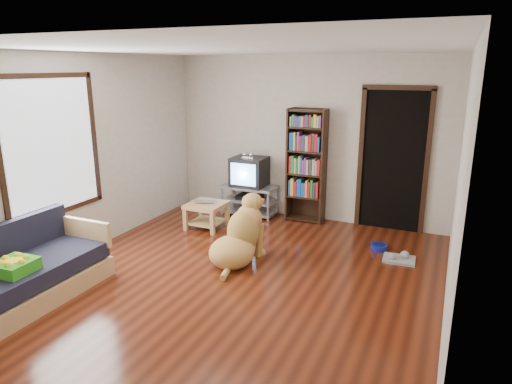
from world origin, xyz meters
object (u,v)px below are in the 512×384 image
at_px(dog, 240,237).
at_px(coffee_table, 206,211).
at_px(dog_bowl, 379,247).
at_px(bookshelf, 307,160).
at_px(tv_stand, 250,199).
at_px(crt_tv, 250,171).
at_px(green_cushion, 14,266).
at_px(laptop, 205,203).
at_px(grey_rag, 399,259).
at_px(sofa, 24,277).

bearing_deg(dog, coffee_table, 137.90).
bearing_deg(dog_bowl, dog, -144.96).
bearing_deg(bookshelf, dog_bowl, -31.39).
relative_size(tv_stand, crt_tv, 1.55).
distance_m(green_cushion, dog_bowl, 4.42).
xyz_separation_m(laptop, coffee_table, (0.00, 0.03, -0.13)).
bearing_deg(grey_rag, sofa, -143.00).
relative_size(laptop, bookshelf, 0.18).
distance_m(dog_bowl, sofa, 4.37).
relative_size(bookshelf, sofa, 1.00).
bearing_deg(tv_stand, laptop, -109.30).
xyz_separation_m(grey_rag, coffee_table, (-2.89, 0.07, 0.27)).
distance_m(grey_rag, crt_tv, 2.85).
height_order(laptop, bookshelf, bookshelf).
bearing_deg(laptop, green_cushion, -124.27).
relative_size(dog_bowl, dog, 0.20).
bearing_deg(crt_tv, tv_stand, -90.00).
height_order(green_cushion, grey_rag, green_cushion).
xyz_separation_m(sofa, dog, (1.67, 1.82, 0.07)).
bearing_deg(dog, tv_stand, 111.13).
relative_size(crt_tv, dog, 0.53).
distance_m(dog_bowl, tv_stand, 2.39).
bearing_deg(green_cushion, laptop, 76.60).
height_order(green_cushion, sofa, sofa).
xyz_separation_m(dog_bowl, grey_rag, (0.30, -0.25, -0.03)).
bearing_deg(dog, grey_rag, 24.46).
relative_size(crt_tv, sofa, 0.32).
relative_size(grey_rag, tv_stand, 0.44).
distance_m(green_cushion, dog, 2.54).
bearing_deg(green_cushion, grey_rag, 36.80).
height_order(crt_tv, coffee_table, crt_tv).
distance_m(bookshelf, sofa, 4.26).
distance_m(green_cushion, grey_rag, 4.48).
relative_size(laptop, grey_rag, 0.81).
xyz_separation_m(laptop, crt_tv, (0.32, 0.94, 0.33)).
bearing_deg(green_cushion, crt_tv, 74.44).
height_order(grey_rag, tv_stand, tv_stand).
distance_m(grey_rag, bookshelf, 2.17).
xyz_separation_m(laptop, dog_bowl, (2.59, 0.21, -0.37)).
distance_m(sofa, dog, 2.47).
relative_size(laptop, crt_tv, 0.56).
relative_size(tv_stand, sofa, 0.50).
bearing_deg(crt_tv, dog, -69.11).
height_order(grey_rag, crt_tv, crt_tv).
bearing_deg(dog_bowl, laptop, -175.43).
distance_m(dog_bowl, bookshelf, 1.82).
distance_m(tv_stand, bookshelf, 1.20).
bearing_deg(dog_bowl, bookshelf, 148.61).
xyz_separation_m(crt_tv, dog, (0.70, -1.83, -0.42)).
relative_size(grey_rag, sofa, 0.22).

